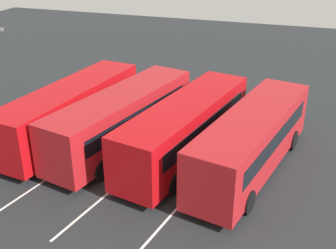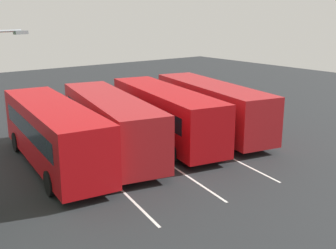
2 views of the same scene
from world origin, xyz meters
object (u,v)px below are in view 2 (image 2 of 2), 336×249
Objects in this scene: bus_far_right at (53,132)px; pedestrian at (58,113)px; bus_center_left at (165,113)px; bus_far_left at (211,106)px; bus_center_right at (110,122)px.

bus_far_right reaches higher than pedestrian.
bus_far_right is 6.72× the size of pedestrian.
bus_far_left is at bearing -82.83° from bus_center_left.
bus_far_left is 10.35m from pedestrian.
bus_center_right is 6.76× the size of pedestrian.
bus_far_right is (0.31, 10.40, 0.00)m from bus_far_left.
bus_far_left is 3.52m from bus_center_left.
bus_center_right is (0.06, 3.66, 0.00)m from bus_center_left.
bus_far_right is at bearing 100.06° from bus_far_left.
bus_center_right reaches higher than pedestrian.
bus_center_right is (0.30, 7.17, 0.00)m from bus_far_left.
pedestrian is (7.16, -3.29, -0.81)m from bus_far_right.
pedestrian is (7.17, -0.05, -0.81)m from bus_center_right.
bus_center_left is 8.12m from pedestrian.
pedestrian is at bearing 11.79° from bus_center_right.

